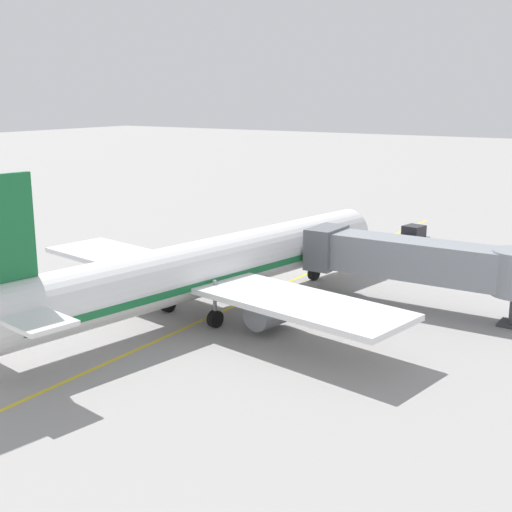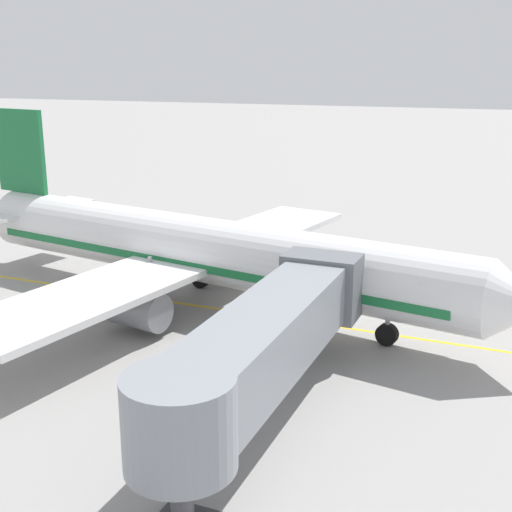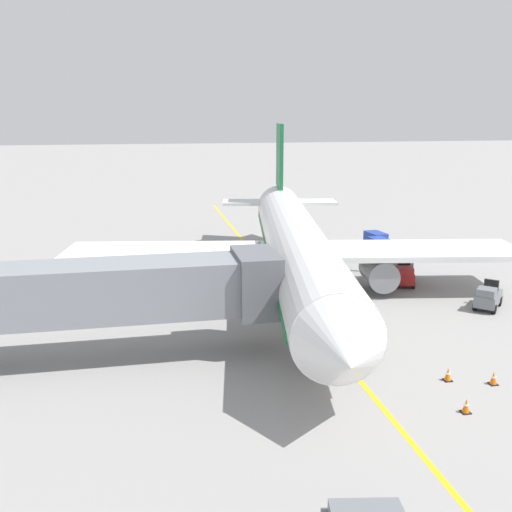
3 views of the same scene
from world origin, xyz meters
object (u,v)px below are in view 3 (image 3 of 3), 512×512
(jet_bridge, at_px, (107,291))
(baggage_cart_second_in_train, at_px, (391,254))
(baggage_tug_lead, at_px, (488,297))
(ground_crew_wing_walker, at_px, (365,259))
(baggage_tug_trailing, at_px, (404,275))
(baggage_cart_third_in_train, at_px, (380,246))
(parked_airliner, at_px, (295,246))
(baggage_cart_tail_end, at_px, (376,239))
(baggage_cart_front, at_px, (398,264))
(safety_cone_nose_right, at_px, (494,378))
(safety_cone_nose_left, at_px, (466,406))
(safety_cone_wing_tip, at_px, (448,375))

(jet_bridge, relative_size, baggage_cart_second_in_train, 5.47)
(baggage_tug_lead, relative_size, ground_crew_wing_walker, 1.56)
(baggage_tug_trailing, height_order, baggage_cart_third_in_train, baggage_tug_trailing)
(parked_airliner, relative_size, baggage_cart_second_in_train, 12.56)
(baggage_cart_second_in_train, distance_m, baggage_cart_tail_end, 5.42)
(baggage_cart_front, xyz_separation_m, baggage_cart_third_in_train, (-1.03, -5.58, 0.00))
(parked_airliner, relative_size, baggage_cart_front, 12.56)
(baggage_cart_front, distance_m, baggage_cart_third_in_train, 5.67)
(baggage_cart_tail_end, height_order, safety_cone_nose_right, baggage_cart_tail_end)
(safety_cone_nose_right, bearing_deg, baggage_cart_front, -101.00)
(baggage_cart_third_in_train, bearing_deg, baggage_cart_tail_end, -104.60)
(baggage_tug_trailing, bearing_deg, baggage_cart_third_in_train, -101.15)
(baggage_cart_front, height_order, safety_cone_nose_right, baggage_cart_front)
(baggage_cart_front, relative_size, ground_crew_wing_walker, 1.76)
(parked_airliner, height_order, safety_cone_nose_left, parked_airliner)
(baggage_cart_third_in_train, bearing_deg, baggage_cart_second_in_train, 83.50)
(parked_airliner, xyz_separation_m, ground_crew_wing_walker, (-6.53, -4.11, -2.23))
(jet_bridge, bearing_deg, ground_crew_wing_walker, -144.62)
(baggage_cart_second_in_train, xyz_separation_m, baggage_cart_third_in_train, (-0.33, -2.86, 0.00))
(baggage_tug_lead, xyz_separation_m, baggage_cart_second_in_train, (1.58, -10.43, 0.24))
(parked_airliner, height_order, safety_cone_wing_tip, parked_airliner)
(ground_crew_wing_walker, relative_size, safety_cone_nose_right, 2.86)
(parked_airliner, bearing_deg, baggage_cart_tail_end, -133.74)
(parked_airliner, bearing_deg, safety_cone_nose_left, 98.77)
(safety_cone_nose_left, bearing_deg, baggage_cart_tail_end, -105.48)
(baggage_tug_lead, height_order, baggage_cart_front, baggage_tug_lead)
(baggage_tug_lead, height_order, safety_cone_wing_tip, baggage_tug_lead)
(baggage_cart_third_in_train, bearing_deg, baggage_cart_front, 79.53)
(safety_cone_nose_left, relative_size, safety_cone_wing_tip, 1.00)
(baggage_cart_second_in_train, relative_size, safety_cone_nose_right, 5.03)
(baggage_cart_front, relative_size, baggage_cart_tail_end, 1.00)
(baggage_tug_lead, relative_size, baggage_cart_second_in_train, 0.89)
(parked_airliner, xyz_separation_m, safety_cone_wing_tip, (-3.28, 13.76, -2.90))
(baggage_cart_third_in_train, relative_size, safety_cone_wing_tip, 5.03)
(baggage_cart_front, distance_m, safety_cone_nose_right, 17.20)
(baggage_cart_tail_end, bearing_deg, parked_airliner, 46.26)
(baggage_cart_front, relative_size, safety_cone_nose_left, 5.03)
(baggage_cart_third_in_train, bearing_deg, jet_bridge, 38.66)
(baggage_tug_lead, relative_size, baggage_cart_front, 0.89)
(baggage_cart_third_in_train, xyz_separation_m, ground_crew_wing_walker, (2.82, 3.86, 0.00))
(ground_crew_wing_walker, bearing_deg, jet_bridge, 35.38)
(baggage_cart_front, relative_size, baggage_cart_second_in_train, 1.00)
(baggage_cart_second_in_train, relative_size, safety_cone_wing_tip, 5.03)
(parked_airliner, height_order, jet_bridge, parked_airliner)
(ground_crew_wing_walker, bearing_deg, parked_airliner, 32.19)
(baggage_tug_lead, distance_m, baggage_tug_trailing, 6.21)
(parked_airliner, distance_m, baggage_tug_lead, 12.12)
(baggage_cart_second_in_train, bearing_deg, ground_crew_wing_walker, 21.88)
(parked_airliner, relative_size, baggage_tug_lead, 14.12)
(baggage_cart_third_in_train, distance_m, baggage_cart_tail_end, 2.55)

